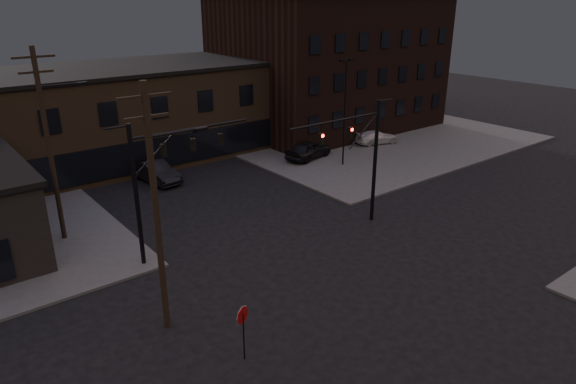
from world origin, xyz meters
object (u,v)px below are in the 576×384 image
object	(u,v)px
traffic_signal_far	(158,175)
parked_car_lot_a	(308,150)
parked_car_lot_b	(377,137)
traffic_signal_near	(363,151)
stop_sign	(243,321)
car_crossing	(155,171)

from	to	relation	value
traffic_signal_far	parked_car_lot_a	distance (m)	21.04
traffic_signal_far	parked_car_lot_b	bearing A→B (deg)	18.09
traffic_signal_near	parked_car_lot_a	size ratio (longest dim) A/B	1.62
traffic_signal_near	traffic_signal_far	distance (m)	12.57
traffic_signal_near	stop_sign	distance (m)	15.17
parked_car_lot_a	parked_car_lot_b	world-z (taller)	parked_car_lot_a
traffic_signal_far	car_crossing	distance (m)	14.03
traffic_signal_near	parked_car_lot_b	size ratio (longest dim) A/B	1.82
traffic_signal_far	car_crossing	world-z (taller)	traffic_signal_far
parked_car_lot_a	parked_car_lot_b	bearing A→B (deg)	-104.84
car_crossing	parked_car_lot_b	bearing A→B (deg)	-16.62
parked_car_lot_b	traffic_signal_near	bearing A→B (deg)	144.30
stop_sign	parked_car_lot_a	xyz separation A→B (m)	(19.77, 19.18, -0.86)
traffic_signal_near	parked_car_lot_a	xyz separation A→B (m)	(6.42, 12.70, -3.94)
parked_car_lot_a	car_crossing	xyz separation A→B (m)	(-13.38, 3.18, -0.14)
stop_sign	car_crossing	bearing A→B (deg)	74.04
parked_car_lot_b	car_crossing	size ratio (longest dim) A/B	0.85
parked_car_lot_a	parked_car_lot_b	xyz separation A→B (m)	(8.63, -0.34, -0.20)
traffic_signal_far	car_crossing	xyz separation A→B (m)	(5.12, 12.38, -4.16)
traffic_signal_near	parked_car_lot_b	world-z (taller)	traffic_signal_near
parked_car_lot_a	car_crossing	size ratio (longest dim) A/B	0.95
traffic_signal_far	parked_car_lot_b	world-z (taller)	traffic_signal_far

